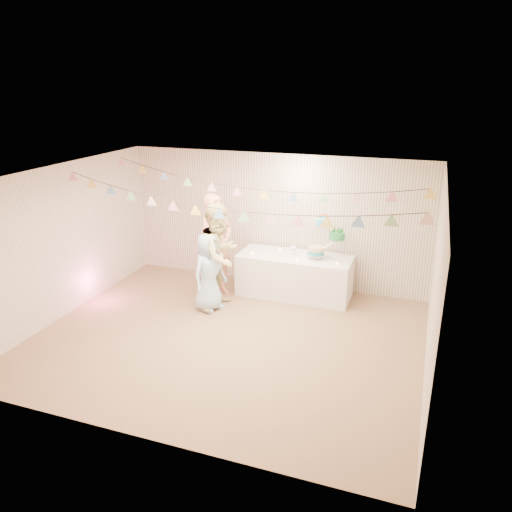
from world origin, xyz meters
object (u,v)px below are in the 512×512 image
(table, at_px, (295,276))
(person_child, at_px, (209,272))
(person_adult_a, at_px, (216,246))
(cake_stand, at_px, (326,240))
(person_adult_b, at_px, (219,256))

(table, bearing_deg, person_child, -139.23)
(table, bearing_deg, person_adult_a, -161.32)
(table, xyz_separation_m, person_child, (-1.27, -1.09, 0.31))
(table, relative_size, person_child, 1.49)
(cake_stand, height_order, person_child, cake_stand)
(table, height_order, person_child, person_child)
(person_adult_a, relative_size, person_adult_b, 1.03)
(person_adult_a, height_order, person_adult_b, person_adult_a)
(cake_stand, bearing_deg, table, -174.81)
(table, distance_m, person_adult_a, 1.59)
(person_adult_a, distance_m, person_child, 0.69)
(table, xyz_separation_m, person_adult_a, (-1.40, -0.47, 0.59))
(cake_stand, relative_size, person_adult_b, 0.41)
(person_child, bearing_deg, table, -28.45)
(table, bearing_deg, cake_stand, 5.19)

